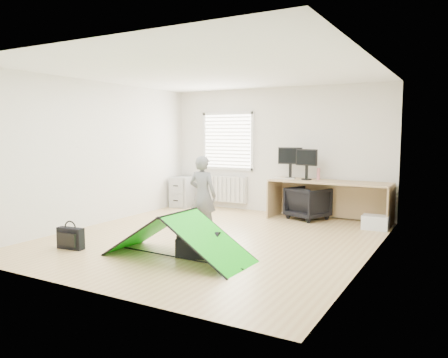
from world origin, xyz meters
The scene contains 18 objects.
ground centered at (0.00, 0.00, 0.00)m, with size 5.50×5.50×0.00m, color tan.
back_wall centered at (0.00, 2.75, 1.35)m, with size 5.00×0.02×2.70m, color silver.
window centered at (-1.20, 2.71, 1.55)m, with size 1.20×0.06×1.20m, color silver.
radiator centered at (-1.20, 2.67, 0.45)m, with size 1.00×0.12×0.60m, color silver.
desk centered at (1.28, 2.33, 0.40)m, with size 2.34×0.74×0.80m, color tan.
filing_cabinet centered at (-2.22, 2.40, 0.35)m, with size 0.45×0.61×0.71m, color #A5A8AA.
monitor_left centered at (0.43, 2.44, 1.03)m, with size 0.49×0.11×0.47m, color black.
monitor_right centered at (0.81, 2.36, 1.02)m, with size 0.47×0.10×0.45m, color black.
keyboard centered at (0.34, 2.26, 0.81)m, with size 0.46×0.16×0.02m, color beige.
thermos centered at (1.02, 2.46, 0.92)m, with size 0.07×0.07×0.24m, color #C66F76.
office_chair centered at (0.86, 2.34, 0.33)m, with size 0.70×0.72×0.66m, color black.
person centered at (-0.28, 0.16, 0.68)m, with size 0.49×0.32×1.35m, color slate.
kite centered at (0.18, -1.23, 0.32)m, with size 2.07×0.90×0.64m, color #14D114, non-canonical shape.
storage_crate centered at (2.22, 2.02, 0.13)m, with size 0.45×0.32×0.25m, color silver.
tote_bag centered at (-2.31, 2.64, 0.17)m, with size 0.29×0.13×0.34m, color #1C7C70.
laptop_bag centered at (-1.51, -1.61, 0.16)m, with size 0.43×0.13×0.32m, color black.
white_box centered at (-2.11, -0.93, 0.05)m, with size 0.09×0.09×0.09m, color silver.
duffel_bag centered at (0.39, -1.02, 0.13)m, with size 0.60×0.31×0.26m, color black.
Camera 1 is at (3.63, -6.07, 1.73)m, focal length 35.00 mm.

